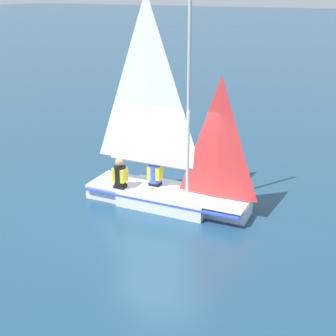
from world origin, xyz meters
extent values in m
plane|color=navy|center=(0.00, 0.00, 0.00)|extent=(260.00, 260.00, 0.00)
cube|color=silver|center=(0.00, 0.00, 0.19)|extent=(2.40, 1.56, 0.37)
cube|color=silver|center=(1.60, 0.16, 0.19)|extent=(1.02, 0.83, 0.37)
cube|color=silver|center=(-1.60, -0.16, 0.19)|extent=(1.06, 1.22, 0.37)
cube|color=blue|center=(0.00, 0.00, 0.31)|extent=(4.17, 1.75, 0.05)
cube|color=silver|center=(1.13, 0.12, 0.39)|extent=(1.98, 1.41, 0.04)
cylinder|color=#B7B7BC|center=(0.51, 0.05, 2.79)|extent=(0.08, 0.08, 4.84)
cylinder|color=#B7B7BC|center=(-0.54, -0.06, 1.03)|extent=(2.11, 0.29, 0.07)
pyramid|color=white|center=(-0.54, -0.06, 3.08)|extent=(2.01, 0.25, 4.03)
pyramid|color=red|center=(1.29, 0.13, 1.92)|extent=(1.39, 0.19, 2.89)
cube|color=black|center=(-2.14, -0.22, 0.13)|extent=(0.08, 0.04, 0.26)
cube|color=black|center=(-0.46, 0.13, 0.23)|extent=(0.30, 0.27, 0.45)
cylinder|color=blue|center=(-0.46, 0.13, 0.71)|extent=(0.33, 0.33, 0.50)
cube|color=yellow|center=(-0.46, 0.13, 0.73)|extent=(0.36, 0.29, 0.35)
sphere|color=brown|center=(-0.46, 0.13, 1.05)|extent=(0.22, 0.22, 0.22)
cylinder|color=black|center=(-0.46, 0.13, 1.14)|extent=(0.23, 0.23, 0.06)
cube|color=black|center=(-1.13, -0.46, 0.23)|extent=(0.30, 0.27, 0.45)
cylinder|color=black|center=(-1.13, -0.46, 0.71)|extent=(0.33, 0.33, 0.50)
cube|color=yellow|center=(-1.13, -0.46, 0.73)|extent=(0.36, 0.29, 0.35)
sphere|color=#A87A56|center=(-1.13, -0.46, 1.05)|extent=(0.22, 0.22, 0.22)
camera|label=1|loc=(5.43, -9.26, 5.10)|focal=50.00mm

